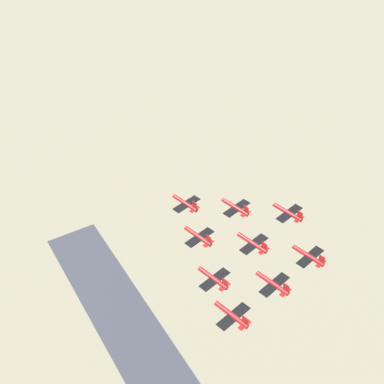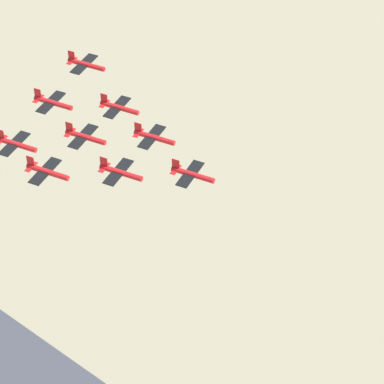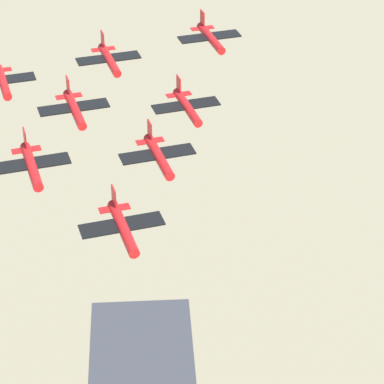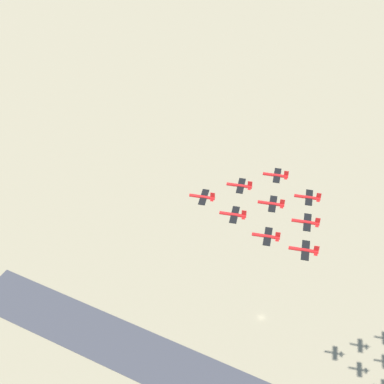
{
  "view_description": "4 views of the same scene",
  "coord_description": "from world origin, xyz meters",
  "px_view_note": "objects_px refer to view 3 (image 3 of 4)",
  "views": [
    {
      "loc": [
        1.87,
        160.28,
        255.79
      ],
      "look_at": [
        48.14,
        33.92,
        147.42
      ],
      "focal_mm": 50.0,
      "sensor_mm": 36.0,
      "label": 1
    },
    {
      "loc": [
        49.93,
        -126.71,
        278.35
      ],
      "look_at": [
        49.15,
        29.59,
        142.53
      ],
      "focal_mm": 85.0,
      "sensor_mm": 36.0,
      "label": 2
    },
    {
      "loc": [
        120.53,
        -18.62,
        204.45
      ],
      "look_at": [
        55.67,
        41.09,
        148.17
      ],
      "focal_mm": 85.0,
      "sensor_mm": 36.0,
      "label": 3
    },
    {
      "loc": [
        91.53,
        199.03,
        288.26
      ],
      "look_at": [
        54.85,
        36.8,
        147.99
      ],
      "focal_mm": 50.0,
      "sensor_mm": 36.0,
      "label": 4
    }
  ],
  "objects_px": {
    "jet_2": "(31,164)",
    "jet_1": "(158,155)",
    "jet_4": "(74,108)",
    "jet_0": "(122,226)",
    "jet_6": "(210,37)",
    "jet_3": "(186,106)",
    "jet_8": "(2,81)",
    "jet_7": "(109,59)"
  },
  "relations": [
    {
      "from": "jet_0",
      "to": "jet_8",
      "type": "xyz_separation_m",
      "value": [
        -42.41,
        10.62,
        0.62
      ]
    },
    {
      "from": "jet_8",
      "to": "jet_6",
      "type": "bearing_deg",
      "value": -180.0
    },
    {
      "from": "jet_7",
      "to": "jet_8",
      "type": "relative_size",
      "value": 1.0
    },
    {
      "from": "jet_0",
      "to": "jet_2",
      "type": "relative_size",
      "value": 1.0
    },
    {
      "from": "jet_1",
      "to": "jet_0",
      "type": "bearing_deg",
      "value": 59.53
    },
    {
      "from": "jet_0",
      "to": "jet_7",
      "type": "distance_m",
      "value": 43.77
    },
    {
      "from": "jet_7",
      "to": "jet_8",
      "type": "height_order",
      "value": "jet_7"
    },
    {
      "from": "jet_6",
      "to": "jet_1",
      "type": "bearing_deg",
      "value": 59.53
    },
    {
      "from": "jet_1",
      "to": "jet_7",
      "type": "relative_size",
      "value": 1.0
    },
    {
      "from": "jet_0",
      "to": "jet_3",
      "type": "xyz_separation_m",
      "value": [
        -18.74,
        27.39,
        -0.61
      ]
    },
    {
      "from": "jet_7",
      "to": "jet_8",
      "type": "bearing_deg",
      "value": 0.0
    },
    {
      "from": "jet_4",
      "to": "jet_7",
      "type": "bearing_deg",
      "value": -120.47
    },
    {
      "from": "jet_0",
      "to": "jet_4",
      "type": "bearing_deg",
      "value": -90.0
    },
    {
      "from": "jet_0",
      "to": "jet_6",
      "type": "bearing_deg",
      "value": -120.47
    },
    {
      "from": "jet_7",
      "to": "jet_3",
      "type": "bearing_deg",
      "value": 120.47
    },
    {
      "from": "jet_1",
      "to": "jet_6",
      "type": "xyz_separation_m",
      "value": [
        -18.74,
        27.39,
        3.19
      ]
    },
    {
      "from": "jet_2",
      "to": "jet_1",
      "type": "bearing_deg",
      "value": -180.0
    },
    {
      "from": "jet_1",
      "to": "jet_8",
      "type": "bearing_deg",
      "value": -59.53
    },
    {
      "from": "jet_3",
      "to": "jet_6",
      "type": "distance_m",
      "value": 17.1
    },
    {
      "from": "jet_1",
      "to": "jet_8",
      "type": "distance_m",
      "value": 33.18
    },
    {
      "from": "jet_0",
      "to": "jet_6",
      "type": "distance_m",
      "value": 49.9
    },
    {
      "from": "jet_6",
      "to": "jet_8",
      "type": "height_order",
      "value": "jet_6"
    },
    {
      "from": "jet_7",
      "to": "jet_0",
      "type": "bearing_deg",
      "value": 78.91
    },
    {
      "from": "jet_4",
      "to": "jet_2",
      "type": "bearing_deg",
      "value": 59.53
    },
    {
      "from": "jet_2",
      "to": "jet_6",
      "type": "distance_m",
      "value": 44.19
    },
    {
      "from": "jet_0",
      "to": "jet_1",
      "type": "bearing_deg",
      "value": -120.47
    },
    {
      "from": "jet_0",
      "to": "jet_6",
      "type": "relative_size",
      "value": 1.0
    },
    {
      "from": "jet_3",
      "to": "jet_6",
      "type": "height_order",
      "value": "jet_6"
    },
    {
      "from": "jet_0",
      "to": "jet_2",
      "type": "distance_m",
      "value": 16.7
    },
    {
      "from": "jet_0",
      "to": "jet_7",
      "type": "bearing_deg",
      "value": -101.09
    },
    {
      "from": "jet_0",
      "to": "jet_3",
      "type": "bearing_deg",
      "value": -120.47
    },
    {
      "from": "jet_3",
      "to": "jet_4",
      "type": "distance_m",
      "value": 16.98
    },
    {
      "from": "jet_3",
      "to": "jet_4",
      "type": "xyz_separation_m",
      "value": [
        -7.15,
        -15.23,
        2.25
      ]
    },
    {
      "from": "jet_1",
      "to": "jet_6",
      "type": "relative_size",
      "value": 1.0
    },
    {
      "from": "jet_6",
      "to": "jet_8",
      "type": "xyz_separation_m",
      "value": [
        -14.3,
        -30.46,
        -2.92
      ]
    },
    {
      "from": "jet_3",
      "to": "jet_2",
      "type": "bearing_deg",
      "value": 29.54
    },
    {
      "from": "jet_2",
      "to": "jet_7",
      "type": "height_order",
      "value": "jet_7"
    },
    {
      "from": "jet_1",
      "to": "jet_3",
      "type": "distance_m",
      "value": 16.62
    },
    {
      "from": "jet_0",
      "to": "jet_2",
      "type": "height_order",
      "value": "jet_2"
    },
    {
      "from": "jet_0",
      "to": "jet_6",
      "type": "height_order",
      "value": "jet_6"
    },
    {
      "from": "jet_7",
      "to": "jet_4",
      "type": "bearing_deg",
      "value": 59.53
    },
    {
      "from": "jet_6",
      "to": "jet_4",
      "type": "bearing_deg",
      "value": 29.54
    }
  ]
}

